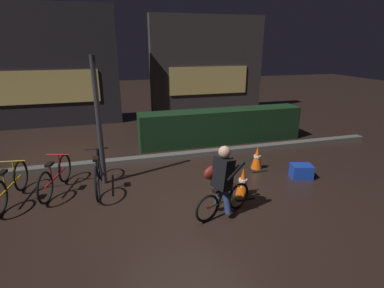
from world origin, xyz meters
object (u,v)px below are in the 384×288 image
parked_bike_leftmost (10,185)px  traffic_cone_near (243,183)px  parked_bike_center_left (98,173)px  street_post (99,123)px  blue_crate (301,171)px  cyclist (222,181)px  parked_bike_left_mid (55,177)px  traffic_cone_far (257,158)px

parked_bike_leftmost → traffic_cone_near: 4.30m
parked_bike_center_left → street_post: bearing=-23.3°
street_post → blue_crate: size_ratio=5.89×
parked_bike_leftmost → cyclist: (3.56, -1.48, 0.31)m
parked_bike_center_left → cyclist: 2.57m
traffic_cone_near → blue_crate: 1.64m
parked_bike_left_mid → cyclist: bearing=-105.8°
traffic_cone_far → parked_bike_leftmost: bearing=-178.9°
parked_bike_left_mid → blue_crate: (5.03, -0.77, -0.17)m
parked_bike_left_mid → parked_bike_center_left: bearing=-82.7°
street_post → parked_bike_left_mid: size_ratio=1.77×
parked_bike_left_mid → street_post: bearing=-67.2°
parked_bike_leftmost → parked_bike_center_left: (1.54, 0.09, 0.03)m
parked_bike_leftmost → parked_bike_center_left: parked_bike_center_left is taller
parked_bike_left_mid → traffic_cone_near: (3.45, -1.17, -0.04)m
parked_bike_center_left → cyclist: bearing=-126.7°
street_post → cyclist: (1.91, -1.80, -0.67)m
parked_bike_left_mid → parked_bike_center_left: size_ratio=0.87×
parked_bike_leftmost → parked_bike_left_mid: parked_bike_leftmost is taller
parked_bike_left_mid → parked_bike_center_left: (0.80, -0.11, 0.03)m
street_post → parked_bike_leftmost: size_ratio=1.70×
parked_bike_left_mid → blue_crate: size_ratio=3.33×
parked_bike_left_mid → traffic_cone_far: size_ratio=2.59×
parked_bike_leftmost → traffic_cone_far: 5.05m
street_post → blue_crate: street_post is taller
parked_bike_left_mid → blue_crate: 5.09m
street_post → traffic_cone_far: 3.56m
parked_bike_leftmost → traffic_cone_far: bearing=-80.6°
parked_bike_leftmost → parked_bike_center_left: bearing=-78.4°
blue_crate → parked_bike_center_left: bearing=171.0°
parked_bike_leftmost → parked_bike_left_mid: bearing=-66.9°
traffic_cone_near → blue_crate: bearing=14.2°
street_post → blue_crate: 4.37m
parked_bike_left_mid → cyclist: size_ratio=1.17×
traffic_cone_far → traffic_cone_near: bearing=-128.7°
street_post → traffic_cone_far: size_ratio=4.59×
parked_bike_leftmost → blue_crate: 5.80m
street_post → parked_bike_center_left: bearing=-114.4°
parked_bike_leftmost → parked_bike_left_mid: 0.76m
cyclist → parked_bike_left_mid: bearing=128.8°
parked_bike_left_mid → traffic_cone_far: parked_bike_left_mid is taller
street_post → blue_crate: (4.12, -0.90, -1.15)m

